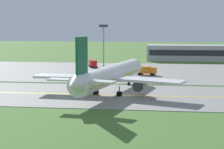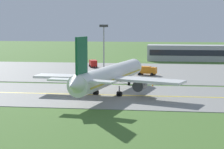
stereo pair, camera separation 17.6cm
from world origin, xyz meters
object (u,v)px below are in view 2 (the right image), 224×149
at_px(service_truck_fuel, 146,70).
at_px(service_truck_catering, 93,63).
at_px(apron_light_mast, 104,44).
at_px(airplane_lead, 110,75).

xyz_separation_m(service_truck_fuel, service_truck_catering, (-19.13, 18.88, 0.00)).
height_order(service_truck_fuel, service_truck_catering, same).
bearing_deg(apron_light_mast, service_truck_catering, 107.45).
bearing_deg(airplane_lead, service_truck_fuel, 79.69).
bearing_deg(service_truck_catering, apron_light_mast, -72.55).
height_order(service_truck_fuel, apron_light_mast, apron_light_mast).
relative_size(airplane_lead, apron_light_mast, 2.68).
xyz_separation_m(service_truck_fuel, apron_light_mast, (-11.72, -4.66, 7.79)).
xyz_separation_m(airplane_lead, apron_light_mast, (-5.69, 28.55, 5.19)).
height_order(service_truck_catering, apron_light_mast, apron_light_mast).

